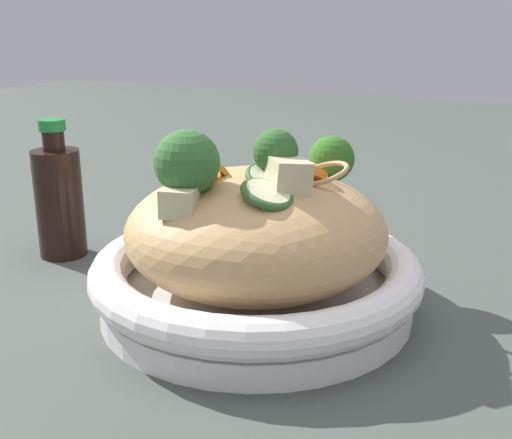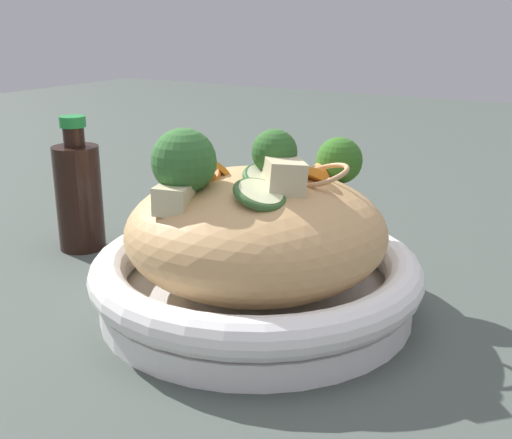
{
  "view_description": "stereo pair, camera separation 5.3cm",
  "coord_description": "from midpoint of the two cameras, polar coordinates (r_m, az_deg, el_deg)",
  "views": [
    {
      "loc": [
        -0.46,
        -0.22,
        0.24
      ],
      "look_at": [
        0.0,
        0.0,
        0.08
      ],
      "focal_mm": 45.16,
      "sensor_mm": 36.0,
      "label": 1
    },
    {
      "loc": [
        -0.43,
        -0.26,
        0.24
      ],
      "look_at": [
        0.0,
        0.0,
        0.08
      ],
      "focal_mm": 45.16,
      "sensor_mm": 36.0,
      "label": 2
    }
  ],
  "objects": [
    {
      "name": "ground_plane",
      "position": [
        0.56,
        -2.73,
        -7.93
      ],
      "size": [
        3.0,
        3.0,
        0.0
      ],
      "primitive_type": "plane",
      "color": "#424B45"
    },
    {
      "name": "zucchini_slices",
      "position": [
        0.48,
        -2.08,
        2.88
      ],
      "size": [
        0.08,
        0.06,
        0.02
      ],
      "color": "beige",
      "rests_on": "serving_bowl"
    },
    {
      "name": "serving_bowl",
      "position": [
        0.55,
        -2.78,
        -5.39
      ],
      "size": [
        0.28,
        0.28,
        0.05
      ],
      "color": "white",
      "rests_on": "ground_plane"
    },
    {
      "name": "noodle_heap",
      "position": [
        0.53,
        -2.84,
        -1.05
      ],
      "size": [
        0.22,
        0.22,
        0.11
      ],
      "color": "tan",
      "rests_on": "serving_bowl"
    },
    {
      "name": "broccoli_florets",
      "position": [
        0.52,
        -3.34,
        5.17
      ],
      "size": [
        0.2,
        0.13,
        0.08
      ],
      "color": "#95AC68",
      "rests_on": "serving_bowl"
    },
    {
      "name": "carrot_coins",
      "position": [
        0.53,
        -1.94,
        3.98
      ],
      "size": [
        0.12,
        0.1,
        0.04
      ],
      "color": "orange",
      "rests_on": "serving_bowl"
    },
    {
      "name": "soy_sauce_bottle",
      "position": [
        0.7,
        -19.15,
        1.67
      ],
      "size": [
        0.05,
        0.05,
        0.14
      ],
      "color": "black",
      "rests_on": "ground_plane"
    },
    {
      "name": "chicken_chunks",
      "position": [
        0.49,
        -4.48,
        2.99
      ],
      "size": [
        0.09,
        0.11,
        0.04
      ],
      "color": "beige",
      "rests_on": "serving_bowl"
    }
  ]
}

